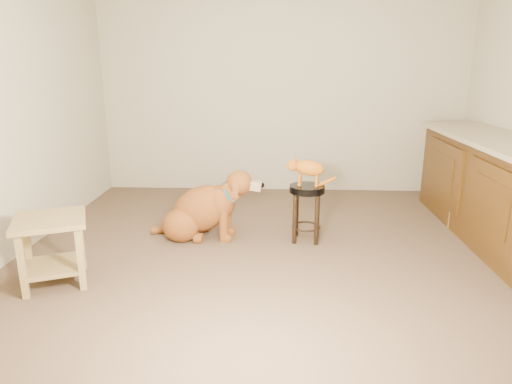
{
  "coord_description": "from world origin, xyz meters",
  "views": [
    {
      "loc": [
        -0.06,
        -3.75,
        1.56
      ],
      "look_at": [
        -0.25,
        0.23,
        0.45
      ],
      "focal_mm": 32.0,
      "sensor_mm": 36.0,
      "label": 1
    }
  ],
  "objects_px": {
    "side_table": "(52,240)",
    "tabby_kitten": "(307,169)",
    "golden_retriever": "(203,210)",
    "padded_stool": "(307,202)",
    "wood_stool": "(468,190)"
  },
  "relations": [
    {
      "from": "side_table",
      "to": "tabby_kitten",
      "type": "xyz_separation_m",
      "value": [
        1.89,
        0.94,
        0.34
      ]
    },
    {
      "from": "side_table",
      "to": "golden_retriever",
      "type": "distance_m",
      "value": 1.36
    },
    {
      "from": "side_table",
      "to": "tabby_kitten",
      "type": "relative_size",
      "value": 1.39
    },
    {
      "from": "padded_stool",
      "to": "side_table",
      "type": "bearing_deg",
      "value": -153.75
    },
    {
      "from": "side_table",
      "to": "padded_stool",
      "type": "bearing_deg",
      "value": 26.25
    },
    {
      "from": "wood_stool",
      "to": "tabby_kitten",
      "type": "bearing_deg",
      "value": -162.92
    },
    {
      "from": "wood_stool",
      "to": "side_table",
      "type": "relative_size",
      "value": 1.1
    },
    {
      "from": "padded_stool",
      "to": "golden_retriever",
      "type": "distance_m",
      "value": 0.97
    },
    {
      "from": "padded_stool",
      "to": "side_table",
      "type": "height_order",
      "value": "padded_stool"
    },
    {
      "from": "golden_retriever",
      "to": "side_table",
      "type": "bearing_deg",
      "value": -129.31
    },
    {
      "from": "padded_stool",
      "to": "wood_stool",
      "type": "bearing_deg",
      "value": 17.26
    },
    {
      "from": "side_table",
      "to": "wood_stool",
      "type": "bearing_deg",
      "value": 22.24
    },
    {
      "from": "wood_stool",
      "to": "side_table",
      "type": "xyz_separation_m",
      "value": [
        -3.54,
        -1.45,
        -0.03
      ]
    },
    {
      "from": "wood_stool",
      "to": "side_table",
      "type": "bearing_deg",
      "value": -157.76
    },
    {
      "from": "side_table",
      "to": "golden_retriever",
      "type": "height_order",
      "value": "golden_retriever"
    }
  ]
}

